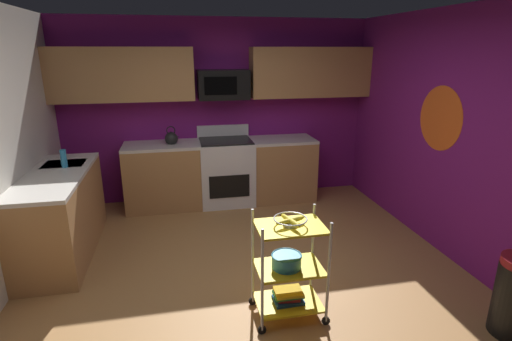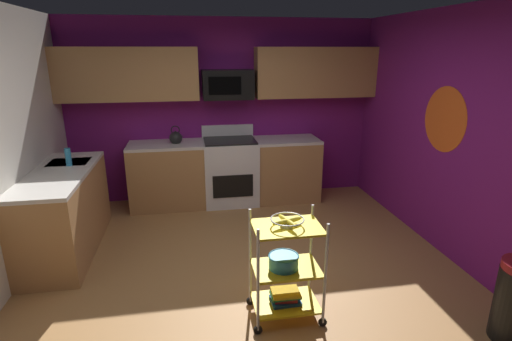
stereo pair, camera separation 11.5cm
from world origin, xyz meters
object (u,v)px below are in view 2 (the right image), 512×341
at_px(fruit_bowl, 287,221).
at_px(kettle, 176,138).
at_px(oven_range, 230,171).
at_px(dish_soap_bottle, 68,157).
at_px(mixing_bowl_large, 284,261).
at_px(microwave, 228,84).
at_px(rolling_cart, 286,268).
at_px(book_stack, 285,296).

xyz_separation_m(fruit_bowl, kettle, (-0.91, 2.68, 0.12)).
height_order(oven_range, dish_soap_bottle, dish_soap_bottle).
bearing_deg(fruit_bowl, kettle, 108.75).
relative_size(mixing_bowl_large, dish_soap_bottle, 1.26).
bearing_deg(dish_soap_bottle, oven_range, 25.80).
bearing_deg(oven_range, microwave, 90.26).
bearing_deg(rolling_cart, oven_range, 93.46).
xyz_separation_m(microwave, kettle, (-0.75, -0.11, -0.70)).
bearing_deg(fruit_bowl, dish_soap_bottle, 139.54).
relative_size(mixing_bowl_large, kettle, 0.95).
distance_m(fruit_bowl, dish_soap_bottle, 2.73).
bearing_deg(microwave, oven_range, -89.74).
bearing_deg(kettle, oven_range, 0.30).
distance_m(mixing_bowl_large, kettle, 2.87).
height_order(rolling_cart, book_stack, rolling_cart).
relative_size(fruit_bowl, mixing_bowl_large, 1.08).
xyz_separation_m(oven_range, kettle, (-0.75, -0.00, 0.52)).
bearing_deg(dish_soap_bottle, kettle, 38.39).
xyz_separation_m(microwave, fruit_bowl, (0.16, -2.79, -0.82)).
bearing_deg(dish_soap_bottle, mixing_bowl_large, -40.79).
bearing_deg(oven_range, kettle, -179.70).
distance_m(rolling_cart, fruit_bowl, 0.42).
xyz_separation_m(rolling_cart, book_stack, (-0.00, 0.00, -0.27)).
xyz_separation_m(book_stack, kettle, (-0.91, 2.68, 0.82)).
relative_size(microwave, rolling_cart, 0.77).
xyz_separation_m(fruit_bowl, mixing_bowl_large, (-0.02, 0.00, -0.36)).
relative_size(oven_range, fruit_bowl, 4.04).
distance_m(kettle, dish_soap_bottle, 1.48).
distance_m(fruit_bowl, kettle, 2.84).
distance_m(microwave, mixing_bowl_large, 3.04).
bearing_deg(fruit_bowl, mixing_bowl_large, 180.00).
bearing_deg(fruit_bowl, rolling_cart, -75.96).
relative_size(rolling_cart, kettle, 3.47).
bearing_deg(kettle, microwave, 8.25).
relative_size(fruit_bowl, book_stack, 1.09).
height_order(rolling_cart, mixing_bowl_large, rolling_cart).
bearing_deg(book_stack, mixing_bowl_large, 180.00).
bearing_deg(rolling_cart, fruit_bowl, 104.04).
bearing_deg(microwave, book_stack, -86.66).
height_order(microwave, rolling_cart, microwave).
bearing_deg(microwave, rolling_cart, -86.66).
height_order(microwave, book_stack, microwave).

